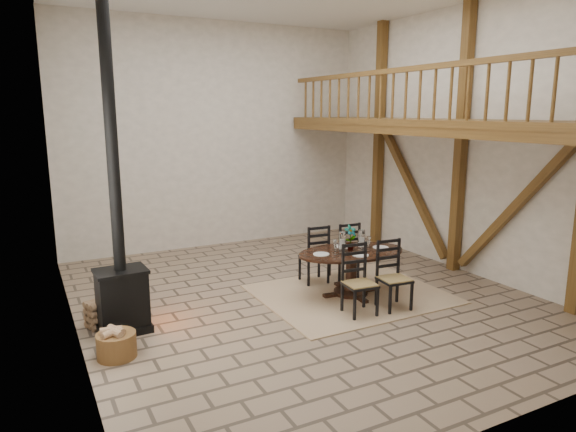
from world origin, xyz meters
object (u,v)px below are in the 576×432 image
dining_table (351,270)px  wood_stove (119,255)px  log_stack (98,314)px  log_basket (116,344)px

dining_table → wood_stove: bearing=-178.8°
wood_stove → log_stack: size_ratio=12.59×
dining_table → log_basket: (-3.90, -0.51, -0.26)m
dining_table → log_basket: 3.94m
dining_table → log_basket: size_ratio=4.40×
dining_table → wood_stove: 3.74m
log_basket → log_stack: (-0.08, 1.07, 0.02)m
wood_stove → log_stack: 1.01m
log_basket → log_stack: log_basket is taller
log_stack → log_basket: bearing=-85.8°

